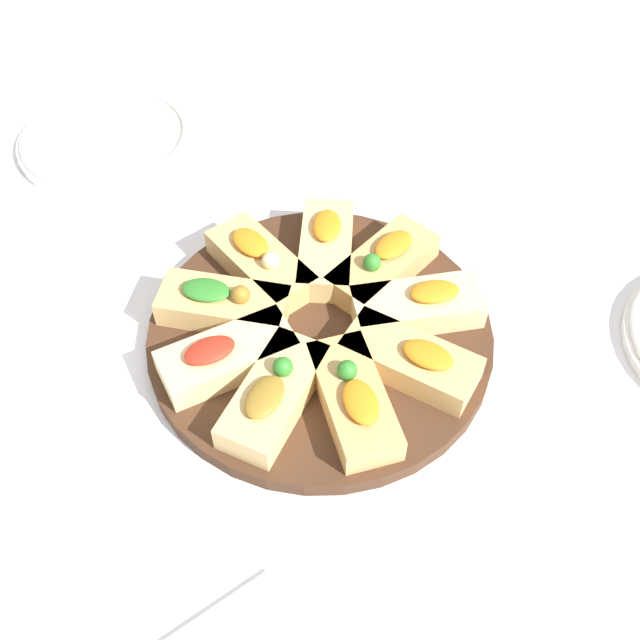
# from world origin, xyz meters

# --- Properties ---
(ground_plane) EXTENTS (3.00, 3.00, 0.00)m
(ground_plane) POSITION_xyz_m (0.00, 0.00, 0.00)
(ground_plane) COLOR white
(serving_board) EXTENTS (0.31, 0.31, 0.02)m
(serving_board) POSITION_xyz_m (0.00, 0.00, 0.01)
(serving_board) COLOR #422819
(serving_board) RESTS_ON ground_plane
(focaccia_slice_0) EXTENTS (0.12, 0.06, 0.04)m
(focaccia_slice_0) POSITION_xyz_m (0.09, -0.01, 0.03)
(focaccia_slice_0) COLOR #E5C689
(focaccia_slice_0) RESTS_ON serving_board
(focaccia_slice_1) EXTENTS (0.12, 0.10, 0.04)m
(focaccia_slice_1) POSITION_xyz_m (0.08, 0.04, 0.03)
(focaccia_slice_1) COLOR tan
(focaccia_slice_1) RESTS_ON serving_board
(focaccia_slice_2) EXTENTS (0.09, 0.13, 0.04)m
(focaccia_slice_2) POSITION_xyz_m (0.03, 0.08, 0.03)
(focaccia_slice_2) COLOR #DBB775
(focaccia_slice_2) RESTS_ON serving_board
(focaccia_slice_3) EXTENTS (0.09, 0.13, 0.04)m
(focaccia_slice_3) POSITION_xyz_m (-0.03, 0.08, 0.03)
(focaccia_slice_3) COLOR tan
(focaccia_slice_3) RESTS_ON serving_board
(focaccia_slice_4) EXTENTS (0.12, 0.10, 0.04)m
(focaccia_slice_4) POSITION_xyz_m (-0.08, 0.04, 0.03)
(focaccia_slice_4) COLOR tan
(focaccia_slice_4) RESTS_ON serving_board
(focaccia_slice_5) EXTENTS (0.12, 0.07, 0.04)m
(focaccia_slice_5) POSITION_xyz_m (-0.09, -0.01, 0.03)
(focaccia_slice_5) COLOR #E5C689
(focaccia_slice_5) RESTS_ON serving_board
(focaccia_slice_6) EXTENTS (0.11, 0.12, 0.04)m
(focaccia_slice_6) POSITION_xyz_m (-0.06, -0.06, 0.03)
(focaccia_slice_6) COLOR #DBB775
(focaccia_slice_6) RESTS_ON serving_board
(focaccia_slice_7) EXTENTS (0.05, 0.12, 0.04)m
(focaccia_slice_7) POSITION_xyz_m (-0.00, -0.09, 0.03)
(focaccia_slice_7) COLOR tan
(focaccia_slice_7) RESTS_ON serving_board
(focaccia_slice_8) EXTENTS (0.11, 0.12, 0.04)m
(focaccia_slice_8) POSITION_xyz_m (0.06, -0.07, 0.03)
(focaccia_slice_8) COLOR tan
(focaccia_slice_8) RESTS_ON serving_board
(plate_left) EXTENTS (0.20, 0.20, 0.02)m
(plate_left) POSITION_xyz_m (-0.15, 0.35, 0.01)
(plate_left) COLOR white
(plate_left) RESTS_ON ground_plane
(water_glass) EXTENTS (0.08, 0.08, 0.08)m
(water_glass) POSITION_xyz_m (-0.25, 0.07, 0.04)
(water_glass) COLOR silver
(water_glass) RESTS_ON ground_plane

